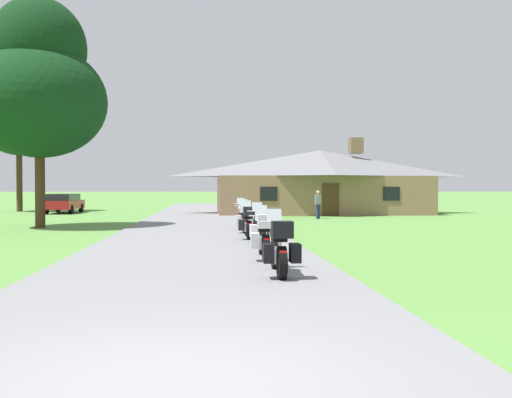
% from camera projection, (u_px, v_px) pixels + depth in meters
% --- Properties ---
extents(ground_plane, '(500.00, 500.00, 0.00)m').
position_uv_depth(ground_plane, '(199.00, 228.00, 24.91)').
color(ground_plane, '#56893D').
extents(asphalt_driveway, '(6.40, 80.00, 0.06)m').
position_uv_depth(asphalt_driveway, '(199.00, 231.00, 22.92)').
color(asphalt_driveway, slate).
rests_on(asphalt_driveway, ground).
extents(motorcycle_black_nearest_to_camera, '(0.73, 2.08, 1.30)m').
position_uv_depth(motorcycle_black_nearest_to_camera, '(279.00, 248.00, 11.14)').
color(motorcycle_black_nearest_to_camera, black).
rests_on(motorcycle_black_nearest_to_camera, asphalt_driveway).
extents(motorcycle_black_second_in_row, '(0.73, 2.08, 1.30)m').
position_uv_depth(motorcycle_black_second_in_row, '(264.00, 237.00, 13.73)').
color(motorcycle_black_second_in_row, black).
rests_on(motorcycle_black_second_in_row, asphalt_driveway).
extents(motorcycle_black_third_in_row, '(0.73, 2.08, 1.30)m').
position_uv_depth(motorcycle_black_third_in_row, '(261.00, 228.00, 16.75)').
color(motorcycle_black_third_in_row, black).
rests_on(motorcycle_black_third_in_row, asphalt_driveway).
extents(motorcycle_yellow_fourth_in_row, '(0.73, 2.08, 1.30)m').
position_uv_depth(motorcycle_yellow_fourth_in_row, '(248.00, 223.00, 19.35)').
color(motorcycle_yellow_fourth_in_row, black).
rests_on(motorcycle_yellow_fourth_in_row, asphalt_driveway).
extents(motorcycle_green_fifth_in_row, '(0.74, 2.08, 1.30)m').
position_uv_depth(motorcycle_green_fifth_in_row, '(244.00, 218.00, 22.02)').
color(motorcycle_green_fifth_in_row, black).
rests_on(motorcycle_green_fifth_in_row, asphalt_driveway).
extents(motorcycle_white_farthest_in_row, '(0.66, 2.08, 1.30)m').
position_uv_depth(motorcycle_white_farthest_in_row, '(243.00, 215.00, 24.99)').
color(motorcycle_white_farthest_in_row, black).
rests_on(motorcycle_white_farthest_in_row, asphalt_driveway).
extents(stone_lodge, '(15.27, 7.32, 5.38)m').
position_uv_depth(stone_lodge, '(320.00, 181.00, 39.42)').
color(stone_lodge, '#896B4C').
rests_on(stone_lodge, ground).
extents(bystander_gray_shirt_near_lodge, '(0.40, 0.43, 1.67)m').
position_uv_depth(bystander_gray_shirt_near_lodge, '(318.00, 203.00, 32.72)').
color(bystander_gray_shirt_near_lodge, navy).
rests_on(bystander_gray_shirt_near_lodge, ground).
extents(tree_left_far, '(5.58, 5.58, 11.02)m').
position_uv_depth(tree_left_far, '(19.00, 116.00, 42.66)').
color(tree_left_far, '#422D19').
rests_on(tree_left_far, ground).
extents(tree_left_near, '(6.02, 6.02, 10.41)m').
position_uv_depth(tree_left_near, '(39.00, 85.00, 25.19)').
color(tree_left_near, '#422D19').
rests_on(tree_left_near, ground).
extents(parked_red_suv_far_left, '(1.97, 4.63, 1.40)m').
position_uv_depth(parked_red_suv_far_left, '(64.00, 202.00, 40.04)').
color(parked_red_suv_far_left, maroon).
rests_on(parked_red_suv_far_left, ground).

